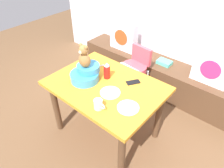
# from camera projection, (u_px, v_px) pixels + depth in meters

# --- Properties ---
(ground_plane) EXTENTS (8.00, 8.00, 0.00)m
(ground_plane) POSITION_uv_depth(u_px,v_px,m) (107.00, 131.00, 2.59)
(ground_plane) COLOR brown
(window_bench) EXTENTS (2.60, 0.44, 0.46)m
(window_bench) POSITION_uv_depth(u_px,v_px,m) (158.00, 75.00, 3.16)
(window_bench) COLOR brown
(window_bench) RESTS_ON ground_plane
(pillow_floral_left) EXTENTS (0.44, 0.15, 0.44)m
(pillow_floral_left) POSITION_uv_depth(u_px,v_px,m) (124.00, 36.00, 3.21)
(pillow_floral_left) COLOR silver
(pillow_floral_left) RESTS_ON window_bench
(pillow_floral_right) EXTENTS (0.44, 0.15, 0.44)m
(pillow_floral_right) POSITION_uv_depth(u_px,v_px,m) (213.00, 67.00, 2.51)
(pillow_floral_right) COLOR silver
(pillow_floral_right) RESTS_ON window_bench
(book_stack) EXTENTS (0.20, 0.14, 0.05)m
(book_stack) POSITION_uv_depth(u_px,v_px,m) (164.00, 62.00, 2.97)
(book_stack) COLOR #54C3B0
(book_stack) RESTS_ON window_bench
(dining_table) EXTENTS (1.16, 0.85, 0.74)m
(dining_table) POSITION_uv_depth(u_px,v_px,m) (106.00, 93.00, 2.21)
(dining_table) COLOR orange
(dining_table) RESTS_ON ground_plane
(highchair) EXTENTS (0.35, 0.47, 0.79)m
(highchair) POSITION_uv_depth(u_px,v_px,m) (135.00, 68.00, 2.79)
(highchair) COLOR #D84C59
(highchair) RESTS_ON ground_plane
(infant_seat_teal) EXTENTS (0.30, 0.33, 0.16)m
(infant_seat_teal) POSITION_uv_depth(u_px,v_px,m) (86.00, 74.00, 2.17)
(infant_seat_teal) COLOR #388EC4
(infant_seat_teal) RESTS_ON dining_table
(teddy_bear) EXTENTS (0.13, 0.12, 0.25)m
(teddy_bear) POSITION_uv_depth(u_px,v_px,m) (84.00, 57.00, 2.04)
(teddy_bear) COLOR olive
(teddy_bear) RESTS_ON infant_seat_teal
(ketchup_bottle) EXTENTS (0.07, 0.07, 0.18)m
(ketchup_bottle) POSITION_uv_depth(u_px,v_px,m) (107.00, 71.00, 2.18)
(ketchup_bottle) COLOR red
(ketchup_bottle) RESTS_ON dining_table
(coffee_mug) EXTENTS (0.12, 0.08, 0.09)m
(coffee_mug) POSITION_uv_depth(u_px,v_px,m) (98.00, 104.00, 1.83)
(coffee_mug) COLOR silver
(coffee_mug) RESTS_ON dining_table
(dinner_plate_near) EXTENTS (0.20, 0.20, 0.01)m
(dinner_plate_near) POSITION_uv_depth(u_px,v_px,m) (128.00, 108.00, 1.86)
(dinner_plate_near) COLOR white
(dinner_plate_near) RESTS_ON dining_table
(dinner_plate_far) EXTENTS (0.20, 0.20, 0.01)m
(dinner_plate_far) POSITION_uv_depth(u_px,v_px,m) (110.00, 93.00, 2.03)
(dinner_plate_far) COLOR white
(dinner_plate_far) RESTS_ON dining_table
(cell_phone) EXTENTS (0.14, 0.16, 0.01)m
(cell_phone) POSITION_uv_depth(u_px,v_px,m) (133.00, 82.00, 2.17)
(cell_phone) COLOR black
(cell_phone) RESTS_ON dining_table
(table_fork) EXTENTS (0.10, 0.16, 0.01)m
(table_fork) POSITION_uv_depth(u_px,v_px,m) (97.00, 66.00, 2.41)
(table_fork) COLOR silver
(table_fork) RESTS_ON dining_table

